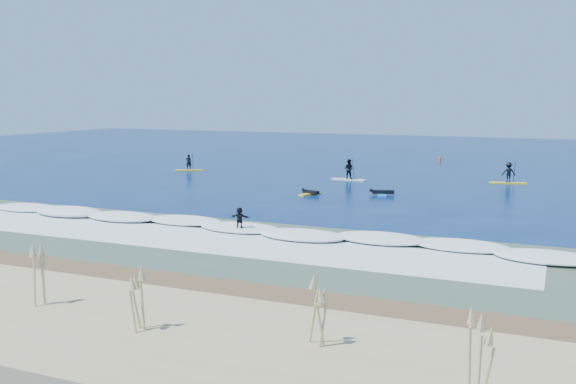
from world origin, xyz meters
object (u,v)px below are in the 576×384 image
at_px(sup_paddler_left, 189,165).
at_px(sup_paddler_right, 509,174).
at_px(sup_paddler_center, 349,171).
at_px(wave_surfer, 240,220).
at_px(prone_paddler_near, 310,193).
at_px(prone_paddler_far, 382,193).
at_px(marker_buoy, 440,159).

xyz_separation_m(sup_paddler_left, sup_paddler_right, (30.23, 2.66, 0.23)).
distance_m(sup_paddler_left, sup_paddler_center, 16.97).
xyz_separation_m(sup_paddler_left, wave_surfer, (18.38, -24.29, 0.14)).
distance_m(sup_paddler_center, sup_paddler_right, 13.66).
height_order(sup_paddler_right, prone_paddler_near, sup_paddler_right).
relative_size(sup_paddler_center, wave_surfer, 1.74).
bearing_deg(prone_paddler_far, sup_paddler_left, 52.78).
bearing_deg(sup_paddler_right, prone_paddler_near, -150.51).
relative_size(sup_paddler_right, wave_surfer, 1.74).
height_order(sup_paddler_left, sup_paddler_center, sup_paddler_center).
bearing_deg(sup_paddler_right, sup_paddler_center, -179.91).
height_order(wave_surfer, marker_buoy, wave_surfer).
xyz_separation_m(sup_paddler_center, prone_paddler_far, (4.98, -7.27, -0.64)).
relative_size(sup_paddler_left, prone_paddler_near, 1.29).
bearing_deg(wave_surfer, prone_paddler_far, 74.64).
distance_m(sup_paddler_center, prone_paddler_near, 9.29).
distance_m(sup_paddler_left, prone_paddler_near, 19.56).
xyz_separation_m(sup_paddler_center, sup_paddler_right, (13.27, 3.25, 0.02)).
height_order(sup_paddler_left, marker_buoy, sup_paddler_left).
xyz_separation_m(sup_paddler_center, prone_paddler_near, (-0.08, -9.27, -0.66)).
relative_size(sup_paddler_left, marker_buoy, 3.81).
xyz_separation_m(sup_paddler_left, prone_paddler_near, (16.89, -9.86, -0.45)).
relative_size(sup_paddler_center, prone_paddler_near, 1.47).
xyz_separation_m(sup_paddler_right, marker_buoy, (-8.68, 16.43, -0.51)).
xyz_separation_m(prone_paddler_near, prone_paddler_far, (5.06, 1.99, 0.02)).
relative_size(wave_surfer, marker_buoy, 2.49).
height_order(prone_paddler_near, marker_buoy, marker_buoy).
relative_size(prone_paddler_far, wave_surfer, 1.36).
bearing_deg(sup_paddler_left, prone_paddler_far, -46.87).
distance_m(sup_paddler_center, prone_paddler_far, 8.84).
distance_m(wave_surfer, marker_buoy, 43.49).
relative_size(sup_paddler_center, sup_paddler_right, 1.00).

